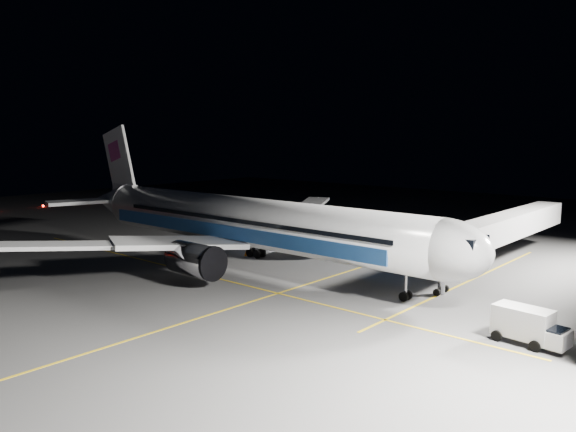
% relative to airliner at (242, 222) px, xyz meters
% --- Properties ---
extents(ground, '(200.00, 200.00, 0.00)m').
position_rel_airliner_xyz_m(ground, '(1.08, 0.00, -5.16)').
color(ground, '#4C4C4F').
rests_on(ground, ground).
extents(guide_line_main, '(0.25, 80.00, 0.01)m').
position_rel_airliner_xyz_m(guide_line_main, '(11.08, 0.00, -5.16)').
color(guide_line_main, gold).
rests_on(guide_line_main, ground).
extents(guide_line_cross, '(70.00, 0.25, 0.01)m').
position_rel_airliner_xyz_m(guide_line_cross, '(1.08, -6.00, -5.16)').
color(guide_line_cross, gold).
rests_on(guide_line_cross, ground).
extents(guide_line_side, '(0.25, 40.00, 0.01)m').
position_rel_airliner_xyz_m(guide_line_side, '(23.08, 10.00, -5.16)').
color(guide_line_side, gold).
rests_on(guide_line_side, ground).
extents(airliner, '(61.48, 54.22, 16.64)m').
position_rel_airliner_xyz_m(airliner, '(0.00, 0.00, 0.00)').
color(airliner, silver).
rests_on(airliner, ground).
extents(jet_bridge, '(3.60, 34.40, 6.30)m').
position_rel_airliner_xyz_m(jet_bridge, '(23.08, 18.06, -0.58)').
color(jet_bridge, '#B2B2B7').
rests_on(jet_bridge, ground).
extents(service_truck, '(5.45, 2.75, 2.68)m').
position_rel_airliner_xyz_m(service_truck, '(33.85, -3.87, -3.73)').
color(service_truck, silver).
rests_on(service_truck, ground).
extents(baggage_tug, '(2.58, 2.25, 1.63)m').
position_rel_airliner_xyz_m(baggage_tug, '(-2.65, 11.02, -4.41)').
color(baggage_tug, black).
rests_on(baggage_tug, ground).
extents(safety_cone_a, '(0.41, 0.41, 0.62)m').
position_rel_airliner_xyz_m(safety_cone_a, '(-3.45, 4.00, -4.85)').
color(safety_cone_a, orange).
rests_on(safety_cone_a, ground).
extents(safety_cone_b, '(0.40, 0.40, 0.60)m').
position_rel_airliner_xyz_m(safety_cone_b, '(-3.63, 10.72, -4.86)').
color(safety_cone_b, orange).
rests_on(safety_cone_b, ground).
extents(safety_cone_c, '(0.44, 0.44, 0.66)m').
position_rel_airliner_xyz_m(safety_cone_c, '(4.13, 14.00, -4.83)').
color(safety_cone_c, orange).
rests_on(safety_cone_c, ground).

